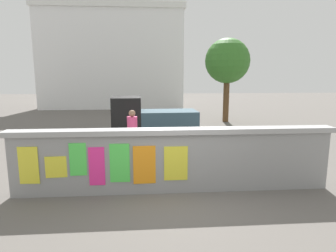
# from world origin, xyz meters

# --- Properties ---
(ground) EXTENTS (60.00, 60.00, 0.00)m
(ground) POSITION_xyz_m (0.00, 8.00, 0.00)
(ground) COLOR #605B56
(poster_wall) EXTENTS (7.66, 0.42, 1.53)m
(poster_wall) POSITION_xyz_m (-0.01, -0.00, 0.79)
(poster_wall) COLOR gray
(poster_wall) RESTS_ON ground
(auto_rickshaw_truck) EXTENTS (3.64, 1.61, 1.85)m
(auto_rickshaw_truck) POSITION_xyz_m (-0.46, 5.73, 0.90)
(auto_rickshaw_truck) COLOR black
(auto_rickshaw_truck) RESTS_ON ground
(motorcycle) EXTENTS (1.88, 0.65, 0.87)m
(motorcycle) POSITION_xyz_m (1.18, 2.84, 0.46)
(motorcycle) COLOR black
(motorcycle) RESTS_ON ground
(bicycle_near) EXTENTS (1.71, 0.44, 0.95)m
(bicycle_near) POSITION_xyz_m (-0.52, 1.08, 0.36)
(bicycle_near) COLOR black
(bicycle_near) RESTS_ON ground
(bicycle_far) EXTENTS (1.70, 0.44, 0.95)m
(bicycle_far) POSITION_xyz_m (-2.82, 2.37, 0.36)
(bicycle_far) COLOR black
(bicycle_far) RESTS_ON ground
(person_walking) EXTENTS (0.46, 0.46, 1.62)m
(person_walking) POSITION_xyz_m (-1.10, 2.95, 0.99)
(person_walking) COLOR #338CBF
(person_walking) RESTS_ON ground
(tree_roadside) EXTENTS (2.60, 2.60, 4.88)m
(tree_roadside) POSITION_xyz_m (4.15, 10.34, 3.54)
(tree_roadside) COLOR brown
(tree_roadside) RESTS_ON ground
(building_background) EXTENTS (12.02, 4.47, 8.43)m
(building_background) POSITION_xyz_m (-3.39, 19.16, 4.24)
(building_background) COLOR white
(building_background) RESTS_ON ground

